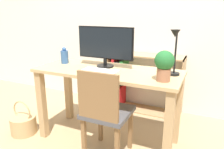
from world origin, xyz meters
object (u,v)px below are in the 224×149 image
bookshelf (131,83)px  basket (23,124)px  monitor (105,44)px  keyboard (100,71)px  vase (65,56)px  desk_lamp (175,48)px  potted_plant (164,64)px  chair (105,111)px

bookshelf → basket: 1.42m
monitor → keyboard: monitor is taller
vase → bookshelf: 1.03m
desk_lamp → potted_plant: 0.19m
chair → monitor: bearing=120.9°
basket → bookshelf: bearing=52.3°
monitor → potted_plant: size_ratio=2.37×
desk_lamp → keyboard: bearing=-169.6°
chair → basket: chair is taller
desk_lamp → chair: desk_lamp is taller
monitor → keyboard: size_ratio=1.75×
keyboard → bookshelf: keyboard is taller
bookshelf → keyboard: bearing=-88.9°
chair → keyboard: bearing=132.2°
desk_lamp → basket: bearing=-168.6°
desk_lamp → basket: size_ratio=1.06×
desk_lamp → chair: bearing=-149.0°
desk_lamp → chair: 0.80m
keyboard → basket: 1.11m
potted_plant → chair: (-0.46, -0.15, -0.44)m
chair → bookshelf: 1.12m
basket → monitor: bearing=24.3°
desk_lamp → bookshelf: bearing=129.6°
desk_lamp → bookshelf: size_ratio=0.41×
desk_lamp → potted_plant: desk_lamp is taller
vase → bookshelf: vase is taller
monitor → potted_plant: bearing=-19.5°
monitor → vase: bearing=-174.0°
monitor → vase: 0.49m
basket → potted_plant: bearing=5.9°
monitor → chair: size_ratio=0.70×
vase → basket: (-0.37, -0.33, -0.73)m
vase → potted_plant: potted_plant is taller
desk_lamp → basket: desk_lamp is taller
keyboard → monitor: bearing=101.5°
bookshelf → basket: (-0.85, -1.10, -0.26)m
basket → chair: bearing=-0.0°
keyboard → chair: chair is taller
vase → chair: (0.64, -0.33, -0.37)m
chair → basket: bearing=-174.3°
bookshelf → desk_lamp: bearing=-50.4°
potted_plant → chair: bearing=-161.6°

